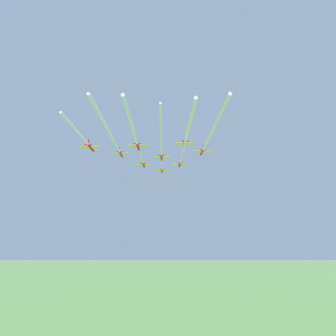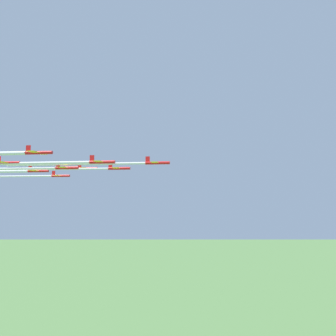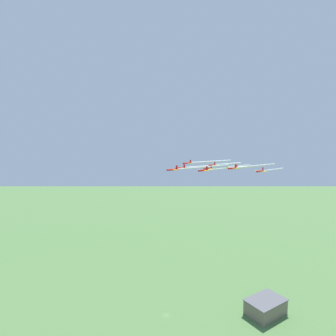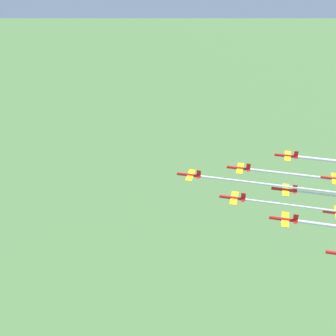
{
  "view_description": "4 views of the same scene",
  "coord_description": "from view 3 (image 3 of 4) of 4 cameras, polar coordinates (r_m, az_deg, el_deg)",
  "views": [
    {
      "loc": [
        -119.61,
        32.79,
        102.25
      ],
      "look_at": [
        31.86,
        56.01,
        140.1
      ],
      "focal_mm": 28.0,
      "sensor_mm": 36.0,
      "label": 1
    },
    {
      "loc": [
        70.68,
        -47.7,
        126.58
      ],
      "look_at": [
        37.9,
        55.78,
        136.53
      ],
      "focal_mm": 35.0,
      "sensor_mm": 36.0,
      "label": 2
    },
    {
      "loc": [
        119.13,
        190.87,
        152.92
      ],
      "look_at": [
        32.26,
        54.19,
        139.38
      ],
      "focal_mm": 28.0,
      "sensor_mm": 36.0,
      "label": 3
    },
    {
      "loc": [
        -16.39,
        194.57,
        224.87
      ],
      "look_at": [
        38.77,
        64.82,
        142.95
      ],
      "focal_mm": 50.0,
      "sensor_mm": 36.0,
      "label": 4
    }
  ],
  "objects": [
    {
      "name": "smoke_trail_3",
      "position": [
        196.15,
        18.8,
        0.47
      ],
      "size": [
        51.6,
        9.84,
        1.01
      ],
      "rotation": [
        0.0,
        0.0,
        4.88
      ],
      "color": "white"
    },
    {
      "name": "jet_2",
      "position": [
        176.44,
        2.83,
        0.03
      ],
      "size": [
        8.67,
        8.32,
        2.9
      ],
      "rotation": [
        0.0,
        0.0,
        4.88
      ],
      "color": "red"
    },
    {
      "name": "hangar",
      "position": [
        284.67,
        20.46,
        -26.42
      ],
      "size": [
        35.54,
        23.25,
        13.58
      ],
      "color": "#726656",
      "rests_on": "ground_plane"
    },
    {
      "name": "jet_8",
      "position": [
        201.42,
        9.57,
        0.63
      ],
      "size": [
        8.67,
        8.32,
        2.9
      ],
      "rotation": [
        0.0,
        0.0,
        4.88
      ],
      "color": "red"
    },
    {
      "name": "jet_0",
      "position": [
        157.75,
        1.06,
        -0.34
      ],
      "size": [
        8.67,
        8.32,
        2.9
      ],
      "rotation": [
        0.0,
        0.0,
        4.88
      ],
      "color": "red"
    },
    {
      "name": "smoke_trail_0",
      "position": [
        179.88,
        8.13,
        0.23
      ],
      "size": [
        52.24,
        9.77,
        0.82
      ],
      "rotation": [
        0.0,
        0.0,
        4.88
      ],
      "color": "white"
    },
    {
      "name": "jet_3",
      "position": [
        170.55,
        13.89,
        -0.01
      ],
      "size": [
        8.67,
        8.32,
        2.9
      ],
      "rotation": [
        0.0,
        0.0,
        4.88
      ],
      "color": "red"
    },
    {
      "name": "smoke_trail_8",
      "position": [
        218.54,
        13.04,
        0.88
      ],
      "size": [
        34.44,
        7.05,
        1.18
      ],
      "rotation": [
        0.0,
        0.0,
        4.88
      ],
      "color": "white"
    },
    {
      "name": "jet_7",
      "position": [
        190.0,
        14.23,
        -0.06
      ],
      "size": [
        8.67,
        8.32,
        2.9
      ],
      "rotation": [
        0.0,
        0.0,
        4.88
      ],
      "color": "red"
    },
    {
      "name": "smoke_trail_5",
      "position": [
        217.22,
        9.59,
        1.4
      ],
      "size": [
        50.12,
        9.76,
        1.2
      ],
      "rotation": [
        0.0,
        0.0,
        4.88
      ],
      "color": "white"
    },
    {
      "name": "ground_plane",
      "position": [
        272.04,
        -0.44,
        -29.42
      ],
      "size": [
        3000.0,
        3000.0,
        0.0
      ],
      "primitive_type": "plane",
      "color": "#4C723D"
    },
    {
      "name": "smoke_trail_7",
      "position": [
        209.52,
        17.72,
        0.29
      ],
      "size": [
        37.73,
        7.54,
        1.1
      ],
      "rotation": [
        0.0,
        0.0,
        4.88
      ],
      "color": "white"
    },
    {
      "name": "smoke_trail_6",
      "position": [
        196.28,
        22.0,
        -0.31
      ],
      "size": [
        28.52,
        5.66,
        0.79
      ],
      "rotation": [
        0.0,
        0.0,
        4.88
      ],
      "color": "white"
    },
    {
      "name": "jet_6",
      "position": [
        179.97,
        19.45,
        -0.65
      ],
      "size": [
        8.67,
        8.32,
        2.9
      ],
      "rotation": [
        0.0,
        0.0,
        4.88
      ],
      "color": "red"
    },
    {
      "name": "smoke_trail_1",
      "position": [
        184.05,
        13.0,
        -0.0
      ],
      "size": [
        44.16,
        8.27,
        0.71
      ],
      "rotation": [
        0.0,
        0.0,
        4.88
      ],
      "color": "white"
    },
    {
      "name": "smoke_trail_2",
      "position": [
        191.66,
        7.22,
        0.36
      ],
      "size": [
        33.3,
        6.63,
        0.94
      ],
      "rotation": [
        0.0,
        0.0,
        4.88
      ],
      "color": "white"
    },
    {
      "name": "jet_5",
      "position": [
        195.09,
        4.26,
        1.09
      ],
      "size": [
        8.67,
        8.32,
        2.9
      ],
      "rotation": [
        0.0,
        0.0,
        4.88
      ],
      "color": "red"
    },
    {
      "name": "smoke_trail_4",
      "position": [
        205.66,
        13.85,
        0.34
      ],
      "size": [
        49.6,
        9.26,
        0.76
      ],
      "rotation": [
        0.0,
        0.0,
        4.88
      ],
      "color": "white"
    },
    {
      "name": "jet_4",
      "position": [
        182.34,
        8.74,
        -0.12
      ],
      "size": [
        8.67,
        8.32,
        2.9
      ],
      "rotation": [
        0.0,
        0.0,
        4.88
      ],
      "color": "red"
    },
    {
      "name": "jet_1",
      "position": [
        163.21,
        7.72,
        -0.51
      ],
      "size": [
        8.67,
        8.32,
        2.9
      ],
      "rotation": [
        0.0,
        0.0,
        4.88
      ],
      "color": "red"
    }
  ]
}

